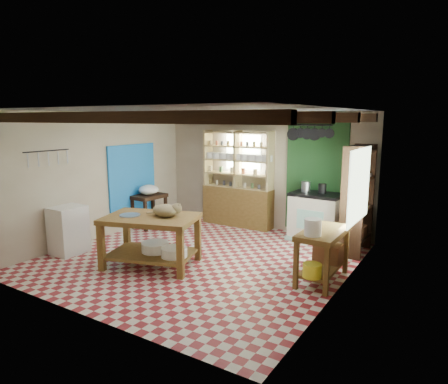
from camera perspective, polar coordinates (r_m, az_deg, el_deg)
The scene contains 30 objects.
floor at distance 7.27m, azimuth -3.55°, elevation -9.48°, with size 5.00×5.00×0.02m, color maroon.
ceiling at distance 6.83m, azimuth -3.80°, elevation 11.56°, with size 5.00×5.00×0.02m, color #4C4C51.
wall_back at distance 9.06m, azimuth 5.59°, elevation 3.02°, with size 5.00×0.04×2.60m, color #B9AC95.
wall_front at distance 5.15m, azimuth -20.09°, elevation -3.28°, with size 5.00×0.04×2.60m, color #B9AC95.
wall_left at distance 8.62m, azimuth -17.33°, elevation 2.21°, with size 0.04×5.00×2.60m, color #B9AC95.
wall_right at distance 5.86m, azimuth 16.63°, elevation -1.46°, with size 0.04×5.00×2.60m, color #B9AC95.
ceiling_beams at distance 6.83m, azimuth -3.79°, elevation 10.55°, with size 5.00×3.80×0.15m, color black.
blue_wall_patch at distance 9.23m, azimuth -12.92°, elevation 1.68°, with size 0.04×1.40×1.60m, color blue.
green_wall_patch at distance 8.56m, azimuth 13.00°, elevation 2.02°, with size 1.30×0.04×2.30m, color #1C481F.
window_back at distance 9.23m, azimuth 2.78°, elevation 5.69°, with size 0.90×0.02×0.80m, color #B7CDB6.
window_right at distance 6.80m, azimuth 18.78°, elevation 0.88°, with size 0.02×1.30×1.20m, color #B7CDB6.
utensil_rail at distance 7.79m, azimuth -23.92°, elevation 4.51°, with size 0.06×0.90×0.28m, color black.
pot_rack at distance 8.08m, azimuth 12.29°, elevation 8.20°, with size 0.86×0.12×0.36m, color black.
shelving_unit at distance 9.18m, azimuth 1.96°, elevation 1.89°, with size 1.70×0.34×2.20m, color tan.
tall_rack at distance 7.69m, azimuth 18.54°, elevation -1.09°, with size 0.40×0.86×2.00m, color black.
work_table at distance 6.91m, azimuth -10.36°, elevation -6.88°, with size 1.51×1.01×0.86m, color brown.
stove at distance 8.36m, azimuth 13.04°, elevation -3.47°, with size 1.01×0.68×0.99m, color beige.
prep_table at distance 9.33m, azimuth -10.61°, elevation -2.65°, with size 0.51×0.75×0.76m, color black.
white_cabinet at distance 7.94m, azimuth -21.34°, elevation -5.06°, with size 0.49×0.59×0.88m, color white.
right_counter at distance 6.36m, azimuth 13.87°, elevation -8.80°, with size 0.56×1.12×0.80m, color brown.
cat at distance 6.71m, azimuth -8.39°, elevation -2.61°, with size 0.46×0.35×0.21m, color #958257.
steel_tray at distance 6.90m, azimuth -13.30°, elevation -3.23°, with size 0.34×0.34×0.02m, color #A1A2A9.
basin_large at distance 6.96m, azimuth -9.78°, elevation -7.75°, with size 0.47×0.47×0.16m, color white.
basin_small at distance 6.69m, azimuth -7.14°, elevation -8.50°, with size 0.43×0.43×0.15m, color white.
kettle_left at distance 8.33m, azimuth 11.61°, elevation 0.75°, with size 0.18×0.18×0.21m, color #A1A2A9.
kettle_right at distance 8.20m, azimuth 13.85°, elevation 0.46°, with size 0.16×0.16×0.20m, color black.
enamel_bowl at distance 9.24m, azimuth -10.71°, elevation 0.32°, with size 0.45×0.45×0.23m, color white.
white_bucket at distance 5.91m, azimuth 12.57°, elevation -4.93°, with size 0.25×0.25×0.25m, color white.
wicker_basket at distance 6.65m, azimuth 14.66°, elevation -8.39°, with size 0.42×0.33×0.29m, color brown.
yellow_tub at distance 5.99m, azimuth 12.47°, elevation -10.88°, with size 0.27×0.27×0.20m, color yellow.
Camera 1 is at (3.99, -5.55, 2.47)m, focal length 32.00 mm.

